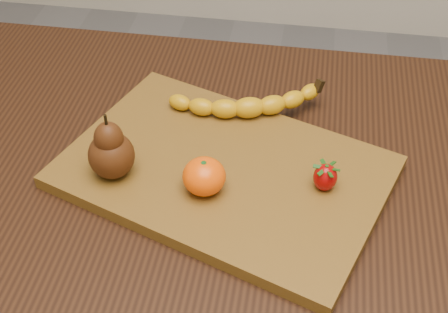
# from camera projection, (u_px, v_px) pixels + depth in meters

# --- Properties ---
(table) EXTENTS (1.00, 0.70, 0.76)m
(table) POSITION_uv_depth(u_px,v_px,m) (217.00, 212.00, 0.99)
(table) COLOR black
(table) RESTS_ON ground
(cutting_board) EXTENTS (0.53, 0.44, 0.02)m
(cutting_board) POSITION_uv_depth(u_px,v_px,m) (224.00, 172.00, 0.90)
(cutting_board) COLOR brown
(cutting_board) RESTS_ON table
(banana) EXTENTS (0.22, 0.11, 0.03)m
(banana) POSITION_uv_depth(u_px,v_px,m) (249.00, 108.00, 0.97)
(banana) COLOR #CE9809
(banana) RESTS_ON cutting_board
(pear) EXTENTS (0.07, 0.07, 0.10)m
(pear) POSITION_uv_depth(u_px,v_px,m) (110.00, 145.00, 0.85)
(pear) COLOR #42200A
(pear) RESTS_ON cutting_board
(mandarin) EXTENTS (0.07, 0.07, 0.05)m
(mandarin) POSITION_uv_depth(u_px,v_px,m) (204.00, 176.00, 0.84)
(mandarin) COLOR #FB5202
(mandarin) RESTS_ON cutting_board
(strawberry) EXTENTS (0.04, 0.04, 0.04)m
(strawberry) POSITION_uv_depth(u_px,v_px,m) (325.00, 176.00, 0.85)
(strawberry) COLOR #9C0404
(strawberry) RESTS_ON cutting_board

